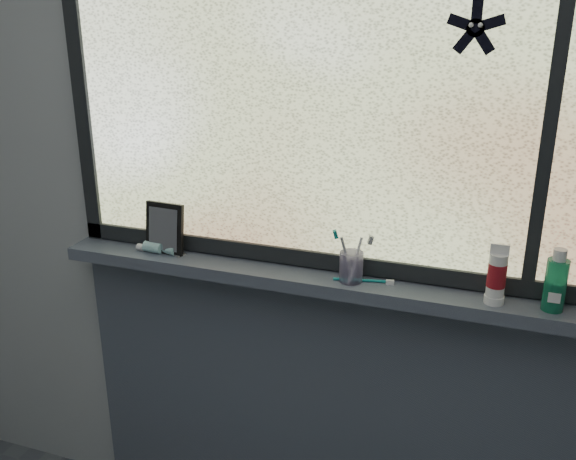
% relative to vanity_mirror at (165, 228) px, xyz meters
% --- Properties ---
extents(wall_back, '(3.00, 0.01, 2.50)m').
position_rel_vanity_mirror_xyz_m(wall_back, '(0.49, 0.07, 0.15)').
color(wall_back, '#9EA3A8').
rests_on(wall_back, ground).
extents(windowsill, '(1.62, 0.14, 0.04)m').
position_rel_vanity_mirror_xyz_m(windowsill, '(0.49, -0.01, -0.10)').
color(windowsill, '#444B5A').
rests_on(windowsill, wall_back).
extents(sill_apron, '(1.62, 0.02, 0.98)m').
position_rel_vanity_mirror_xyz_m(sill_apron, '(0.49, 0.05, -0.61)').
color(sill_apron, '#444B5A').
rests_on(sill_apron, floor).
extents(window_pane, '(1.50, 0.01, 1.00)m').
position_rel_vanity_mirror_xyz_m(window_pane, '(0.49, 0.04, 0.43)').
color(window_pane, silver).
rests_on(window_pane, wall_back).
extents(frame_bottom, '(1.60, 0.03, 0.05)m').
position_rel_vanity_mirror_xyz_m(frame_bottom, '(0.49, 0.04, -0.05)').
color(frame_bottom, black).
rests_on(frame_bottom, windowsill).
extents(frame_left, '(0.05, 0.03, 1.10)m').
position_rel_vanity_mirror_xyz_m(frame_left, '(-0.29, 0.04, 0.43)').
color(frame_left, black).
rests_on(frame_left, wall_back).
extents(frame_mullion, '(0.03, 0.03, 1.00)m').
position_rel_vanity_mirror_xyz_m(frame_mullion, '(1.09, 0.04, 0.43)').
color(frame_mullion, black).
rests_on(frame_mullion, wall_back).
extents(starfish_sticker, '(0.15, 0.02, 0.15)m').
position_rel_vanity_mirror_xyz_m(starfish_sticker, '(0.89, 0.03, 0.62)').
color(starfish_sticker, black).
rests_on(starfish_sticker, window_pane).
extents(vanity_mirror, '(0.13, 0.07, 0.16)m').
position_rel_vanity_mirror_xyz_m(vanity_mirror, '(0.00, 0.00, 0.00)').
color(vanity_mirror, black).
rests_on(vanity_mirror, windowsill).
extents(toothpaste_tube, '(0.20, 0.07, 0.03)m').
position_rel_vanity_mirror_xyz_m(toothpaste_tube, '(-0.02, -0.01, -0.06)').
color(toothpaste_tube, white).
rests_on(toothpaste_tube, windowsill).
extents(toothbrush_cup, '(0.09, 0.09, 0.09)m').
position_rel_vanity_mirror_xyz_m(toothbrush_cup, '(0.61, -0.02, -0.04)').
color(toothbrush_cup, '#A697C8').
rests_on(toothbrush_cup, windowsill).
extents(toothbrush_lying, '(0.19, 0.06, 0.01)m').
position_rel_vanity_mirror_xyz_m(toothbrush_lying, '(0.64, -0.01, -0.08)').
color(toothbrush_lying, '#0D7D7C').
rests_on(toothbrush_lying, windowsill).
extents(mouthwash_bottle, '(0.07, 0.07, 0.14)m').
position_rel_vanity_mirror_xyz_m(mouthwash_bottle, '(1.15, -0.02, 0.00)').
color(mouthwash_bottle, '#1C9063').
rests_on(mouthwash_bottle, windowsill).
extents(cream_tube, '(0.06, 0.06, 0.12)m').
position_rel_vanity_mirror_xyz_m(cream_tube, '(1.01, -0.03, 0.01)').
color(cream_tube, silver).
rests_on(cream_tube, windowsill).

